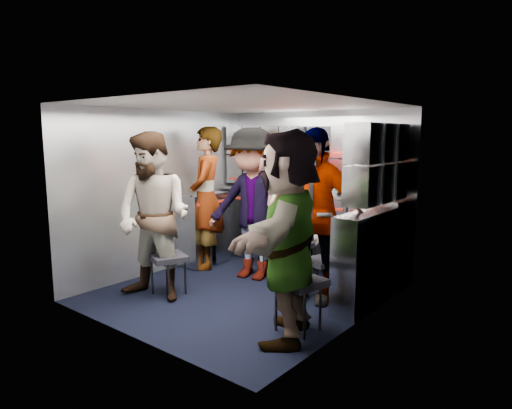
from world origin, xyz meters
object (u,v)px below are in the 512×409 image
Objects in this scene: attendant_arc_a at (154,217)px; attendant_arc_d at (314,215)px; jump_seat_near_right at (298,284)px; jump_seat_center at (297,245)px; attendant_standing at (206,198)px; jump_seat_near_left at (168,259)px; jump_seat_mid_left at (261,247)px; attendant_arc_e at (288,236)px; attendant_arc_b at (252,204)px; attendant_arc_c at (290,217)px; jump_seat_mid_right at (321,263)px.

attendant_arc_d is at bearing 23.54° from attendant_arc_a.
attendant_arc_a is (-1.67, -0.29, 0.47)m from jump_seat_near_right.
attendant_standing reaches higher than jump_seat_center.
attendant_arc_d is (1.34, 1.07, 0.02)m from attendant_arc_a.
attendant_standing is at bearing 156.05° from jump_seat_near_right.
attendant_arc_d reaches higher than jump_seat_near_left.
jump_seat_center reaches higher than jump_seat_mid_left.
attendant_arc_e is (0.33, -0.96, -0.01)m from attendant_arc_d.
attendant_standing is at bearing -165.93° from jump_seat_mid_left.
attendant_arc_a reaches higher than jump_seat_mid_left.
attendant_arc_b reaches higher than attendant_arc_c.
jump_seat_mid_left is 0.81× the size of jump_seat_near_right.
attendant_arc_b is (-0.40, -0.42, 0.54)m from jump_seat_center.
jump_seat_near_left is 0.31× the size of attendant_arc_c.
jump_seat_near_right reaches higher than jump_seat_center.
jump_seat_near_left is at bearing -176.24° from jump_seat_near_right.
jump_seat_mid_right is 1.01m from jump_seat_near_right.
attendant_arc_c is (0.40, 0.24, -0.14)m from attendant_arc_b.
jump_seat_near_right is 1.76m from attendant_arc_a.
jump_seat_center is (0.75, 1.48, -0.01)m from jump_seat_near_left.
attendant_arc_c is (0.75, 1.48, -0.12)m from attendant_arc_a.
jump_seat_near_right is (0.92, -1.37, 0.04)m from jump_seat_center.
attendant_standing is (-2.10, 0.93, 0.50)m from jump_seat_near_right.
attendant_arc_c is at bearing -169.11° from attendant_arc_e.
attendant_arc_d is (1.00, -0.17, -0.00)m from attendant_arc_b.
jump_seat_near_right is 0.26× the size of attendant_standing.
attendant_arc_a is at bearing -90.00° from jump_seat_near_left.
jump_seat_near_left reaches higher than jump_seat_center.
attendant_arc_d is (1.00, -0.35, 0.57)m from jump_seat_mid_left.
attendant_arc_c is (0.40, 0.06, 0.43)m from jump_seat_mid_left.
jump_seat_center is 0.26× the size of attendant_arc_e.
jump_seat_near_left is 0.26× the size of attendant_standing.
attendant_arc_c is at bearing -90.00° from jump_seat_center.
jump_seat_mid_left is 0.99m from attendant_standing.
jump_seat_mid_left is at bearing 68.31° from attendant_standing.
jump_seat_near_left is 0.27× the size of attendant_arc_b.
attendant_arc_a is at bearing -136.90° from attendant_arc_c.
jump_seat_near_left is at bearing -13.39° from attendant_standing.
attendant_arc_e is (0.92, -1.55, 0.52)m from jump_seat_center.
attendant_arc_d is at bearing -44.72° from jump_seat_center.
attendant_standing is 1.01× the size of attendant_arc_d.
attendant_arc_b is at bearing 55.31° from attendant_standing.
attendant_arc_a reaches higher than jump_seat_near_left.
jump_seat_near_left is at bearing -117.62° from attendant_arc_b.
jump_seat_mid_right reaches higher than jump_seat_mid_left.
attendant_arc_a is at bearing -115.11° from attendant_arc_b.
jump_seat_near_left is at bearing -105.67° from jump_seat_mid_left.
attendant_arc_e reaches higher than jump_seat_center.
attendant_arc_e reaches higher than jump_seat_mid_left.
jump_seat_mid_left is at bearing 168.25° from attendant_arc_c.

